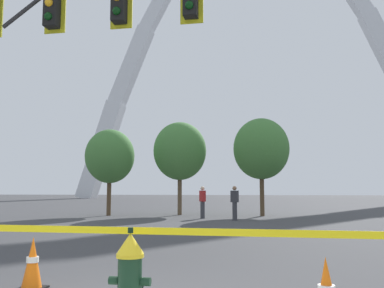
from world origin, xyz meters
TOP-DOWN VIEW (x-y plane):
  - fire_hydrant at (0.38, -0.33)m, footprint 0.46×0.48m
  - caution_tape_barrier at (1.01, -0.12)m, footprint 5.76×0.11m
  - traffic_cone_mid_sidewalk at (-1.44, 0.80)m, footprint 0.36×0.36m
  - traffic_signal_gantry at (-2.70, 2.53)m, footprint 7.82×0.44m
  - monument_arch at (0.00, 64.36)m, footprint 61.76×2.89m
  - tree_far_left at (-6.77, 17.30)m, footprint 2.75×2.75m
  - tree_left_mid at (-3.01, 18.61)m, footprint 3.05×3.05m
  - tree_center_left at (1.64, 18.36)m, footprint 3.07×3.07m
  - pedestrian_walking_left at (0.41, 14.76)m, footprint 0.39×0.30m
  - pedestrian_standing_center at (-1.28, 15.87)m, footprint 0.36×0.39m

SIDE VIEW (x-z plane):
  - traffic_cone_mid_sidewalk at x=-1.44m, z-range -0.01..0.72m
  - fire_hydrant at x=0.38m, z-range -0.03..0.96m
  - caution_tape_barrier at x=1.01m, z-range 0.20..1.21m
  - pedestrian_walking_left at x=0.41m, z-range 0.02..1.61m
  - pedestrian_standing_center at x=-1.28m, z-range 0.02..1.61m
  - tree_far_left at x=-6.77m, z-range 0.88..5.70m
  - tree_left_mid at x=-3.01m, z-range 0.98..6.32m
  - tree_center_left at x=1.64m, z-range 0.99..6.36m
  - traffic_signal_gantry at x=-2.70m, z-range 1.40..7.40m
  - monument_arch at x=0.00m, z-range -3.00..48.62m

